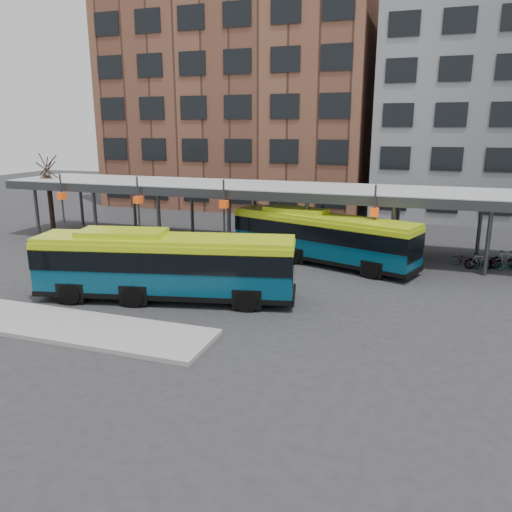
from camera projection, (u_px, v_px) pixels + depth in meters
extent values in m
plane|color=#28282B|center=(204.00, 316.00, 21.39)|extent=(120.00, 120.00, 0.00)
cube|color=gray|center=(50.00, 323.00, 20.33)|extent=(14.00, 3.00, 0.18)
cube|color=#999B9E|center=(286.00, 189.00, 32.31)|extent=(40.00, 6.00, 0.35)
cube|color=#383A3D|center=(272.00, 197.00, 29.60)|extent=(40.00, 0.15, 0.55)
cylinder|color=#383A3D|center=(37.00, 212.00, 36.15)|extent=(0.24, 0.24, 3.80)
cylinder|color=#383A3D|center=(81.00, 202.00, 40.74)|extent=(0.24, 0.24, 3.80)
cylinder|color=#383A3D|center=(95.00, 216.00, 34.59)|extent=(0.24, 0.24, 3.80)
cylinder|color=#383A3D|center=(134.00, 205.00, 39.18)|extent=(0.24, 0.24, 3.80)
cylinder|color=#383A3D|center=(159.00, 220.00, 33.03)|extent=(0.24, 0.24, 3.80)
cylinder|color=#383A3D|center=(192.00, 209.00, 37.62)|extent=(0.24, 0.24, 3.80)
cylinder|color=#383A3D|center=(229.00, 224.00, 31.48)|extent=(0.24, 0.24, 3.80)
cylinder|color=#383A3D|center=(255.00, 212.00, 36.06)|extent=(0.24, 0.24, 3.80)
cylinder|color=#383A3D|center=(306.00, 229.00, 29.92)|extent=(0.24, 0.24, 3.80)
cylinder|color=#383A3D|center=(323.00, 216.00, 34.50)|extent=(0.24, 0.24, 3.80)
cylinder|color=#383A3D|center=(392.00, 235.00, 28.36)|extent=(0.24, 0.24, 3.80)
cylinder|color=#383A3D|center=(398.00, 220.00, 32.94)|extent=(0.24, 0.24, 3.80)
cylinder|color=#383A3D|center=(488.00, 241.00, 26.80)|extent=(0.24, 0.24, 3.80)
cylinder|color=#383A3D|center=(480.00, 225.00, 31.39)|extent=(0.24, 0.24, 3.80)
cylinder|color=#383A3D|center=(63.00, 209.00, 34.36)|extent=(0.12, 0.12, 4.80)
cube|color=#E5450D|center=(62.00, 196.00, 34.13)|extent=(0.45, 0.45, 0.45)
cylinder|color=#383A3D|center=(139.00, 213.00, 32.49)|extent=(0.12, 0.12, 4.80)
cube|color=#E5450D|center=(138.00, 200.00, 32.26)|extent=(0.45, 0.45, 0.45)
cylinder|color=#383A3D|center=(224.00, 219.00, 30.62)|extent=(0.12, 0.12, 4.80)
cube|color=#E5450D|center=(224.00, 204.00, 30.39)|extent=(0.45, 0.45, 0.45)
cylinder|color=#383A3D|center=(373.00, 228.00, 27.81)|extent=(0.12, 0.12, 4.80)
cube|color=#E5450D|center=(374.00, 212.00, 27.59)|extent=(0.45, 0.45, 0.45)
cylinder|color=black|center=(51.00, 205.00, 37.45)|extent=(0.36, 0.36, 4.40)
cylinder|color=black|center=(48.00, 170.00, 36.77)|extent=(0.08, 1.63, 1.59)
cylinder|color=black|center=(48.00, 170.00, 36.89)|extent=(1.63, 0.13, 1.59)
cylinder|color=black|center=(46.00, 170.00, 36.83)|extent=(0.15, 1.63, 1.59)
cylinder|color=black|center=(46.00, 170.00, 36.71)|extent=(1.63, 0.10, 1.59)
cube|color=brown|center=(242.00, 96.00, 51.09)|extent=(26.00, 14.00, 22.00)
cube|color=#073952|center=(165.00, 267.00, 23.07)|extent=(12.10, 4.96, 2.47)
cube|color=black|center=(165.00, 257.00, 22.95)|extent=(12.16, 5.03, 0.94)
cube|color=#A9C314|center=(164.00, 239.00, 22.74)|extent=(12.08, 4.86, 0.20)
cube|color=#A9C314|center=(122.00, 234.00, 22.90)|extent=(4.24, 2.58, 0.35)
cube|color=black|center=(167.00, 290.00, 23.35)|extent=(12.17, 5.03, 0.24)
cylinder|color=black|center=(247.00, 301.00, 21.76)|extent=(1.03, 0.50, 0.99)
cylinder|color=black|center=(253.00, 284.00, 24.08)|extent=(1.03, 0.50, 0.99)
cylinder|color=black|center=(133.00, 297.00, 22.31)|extent=(1.03, 0.50, 0.99)
cylinder|color=black|center=(150.00, 281.00, 24.63)|extent=(1.03, 0.50, 0.99)
cylinder|color=black|center=(70.00, 294.00, 22.63)|extent=(1.03, 0.50, 0.99)
cylinder|color=black|center=(93.00, 279.00, 24.94)|extent=(1.03, 0.50, 0.99)
cube|color=#073952|center=(322.00, 238.00, 29.40)|extent=(11.47, 5.95, 2.36)
cube|color=black|center=(322.00, 230.00, 29.29)|extent=(11.54, 6.02, 0.90)
cube|color=#A9C314|center=(322.00, 217.00, 29.09)|extent=(11.44, 5.86, 0.19)
cube|color=#A9C314|center=(295.00, 210.00, 30.16)|extent=(4.12, 2.85, 0.33)
cube|color=black|center=(321.00, 256.00, 29.67)|extent=(11.54, 6.03, 0.23)
cylinder|color=black|center=(371.00, 270.00, 26.53)|extent=(0.98, 0.58, 0.94)
cylinder|color=black|center=(389.00, 261.00, 28.29)|extent=(0.98, 0.58, 0.94)
cylinder|color=black|center=(294.00, 256.00, 29.46)|extent=(0.98, 0.58, 0.94)
cylinder|color=black|center=(315.00, 249.00, 31.22)|extent=(0.98, 0.58, 0.94)
cylinder|color=black|center=(257.00, 249.00, 31.15)|extent=(0.98, 0.58, 0.94)
cylinder|color=black|center=(278.00, 243.00, 32.90)|extent=(0.98, 0.58, 0.94)
imported|color=slate|center=(466.00, 260.00, 28.82)|extent=(1.72, 1.05, 0.85)
imported|color=slate|center=(479.00, 261.00, 28.28)|extent=(1.62, 0.78, 0.94)
imported|color=slate|center=(491.00, 263.00, 28.13)|extent=(1.71, 1.02, 0.85)
imported|color=slate|center=(505.00, 260.00, 28.41)|extent=(1.84, 1.08, 1.07)
imported|color=slate|center=(502.00, 261.00, 28.44)|extent=(1.82, 0.97, 0.91)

